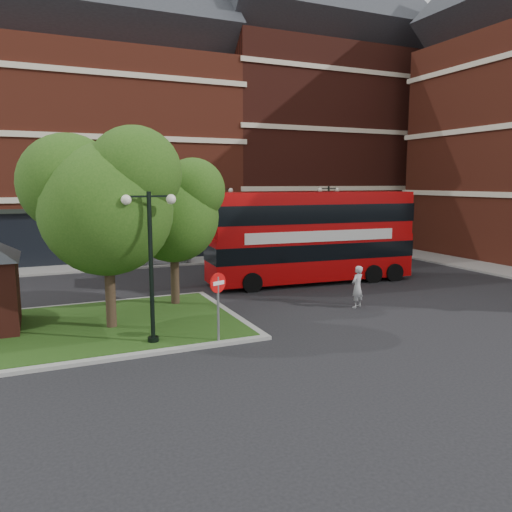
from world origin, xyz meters
name	(u,v)px	position (x,y,z in m)	size (l,w,h in m)	color
ground	(304,328)	(0.00, 0.00, 0.00)	(120.00, 120.00, 0.00)	black
pavement_far	(183,261)	(0.00, 16.50, 0.06)	(44.00, 3.00, 0.12)	slate
terrace_far_left	(44,158)	(-8.00, 24.00, 7.00)	(26.00, 12.00, 14.00)	maroon
terrace_far_right	(311,151)	(14.00, 24.00, 8.00)	(18.00, 12.00, 16.00)	#471911
traffic_island	(67,330)	(-8.00, 3.00, 0.07)	(12.60, 7.60, 0.15)	gray
tree_island_west	(103,197)	(-6.60, 2.58, 4.79)	(5.40, 4.71, 7.21)	#2D2116
tree_island_east	(171,207)	(-3.58, 5.06, 4.24)	(4.46, 3.90, 6.29)	#2D2116
lamp_island	(151,260)	(-5.50, 0.20, 2.83)	(1.72, 0.36, 5.00)	black
lamp_far_left	(221,221)	(2.00, 14.50, 2.83)	(1.72, 0.36, 5.00)	black
lamp_far_right	(328,217)	(10.00, 14.50, 2.83)	(1.72, 0.36, 5.00)	black
bus	(311,231)	(4.45, 7.26, 2.75)	(11.13, 3.27, 4.19)	#A80607
woman	(357,287)	(3.52, 1.72, 0.90)	(0.65, 0.43, 1.80)	gray
car_silver	(160,255)	(-1.62, 16.00, 0.68)	(1.59, 3.96, 1.35)	silver
car_white	(289,251)	(6.94, 14.50, 0.65)	(1.37, 3.94, 1.30)	white
no_entry_sign	(218,294)	(-3.50, -0.50, 1.70)	(0.63, 0.31, 2.39)	slate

